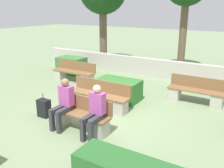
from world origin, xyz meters
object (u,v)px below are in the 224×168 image
at_px(bench_left_side, 74,74).
at_px(bench_back, 196,93).
at_px(person_seated_man, 95,109).
at_px(bench_front, 81,117).
at_px(bench_right_side, 99,97).
at_px(person_seated_woman, 63,101).
at_px(suitcase, 44,108).

height_order(bench_left_side, bench_back, same).
relative_size(bench_left_side, person_seated_man, 1.51).
height_order(bench_front, bench_right_side, same).
distance_m(bench_front, bench_back, 4.15).
xyz_separation_m(bench_back, person_seated_woman, (-2.58, -3.71, 0.41)).
distance_m(person_seated_man, suitcase, 2.07).
distance_m(person_seated_woman, suitcase, 1.10).
distance_m(bench_right_side, person_seated_man, 1.96).
height_order(bench_back, suitcase, bench_back).
bearing_deg(suitcase, person_seated_man, -5.47).
height_order(bench_front, person_seated_man, person_seated_man).
distance_m(bench_back, person_seated_woman, 4.54).
xyz_separation_m(bench_left_side, person_seated_man, (3.61, -3.50, 0.40)).
distance_m(bench_front, suitcase, 1.43).
height_order(bench_right_side, person_seated_woman, person_seated_woman).
height_order(bench_front, bench_left_side, same).
bearing_deg(bench_front, suitcase, 177.91).
height_order(bench_right_side, person_seated_man, person_seated_man).
bearing_deg(bench_right_side, bench_front, -62.69).
bearing_deg(bench_front, bench_back, 59.15).
bearing_deg(person_seated_woman, bench_front, 16.98).
distance_m(bench_left_side, bench_right_side, 3.21).
height_order(person_seated_man, suitcase, person_seated_man).
distance_m(bench_front, person_seated_woman, 0.63).
bearing_deg(person_seated_woman, bench_right_side, 89.43).
height_order(bench_right_side, bench_back, same).
xyz_separation_m(bench_left_side, bench_back, (5.17, 0.20, -0.01)).
height_order(person_seated_woman, suitcase, person_seated_woman).
distance_m(bench_left_side, person_seated_man, 5.05).
relative_size(person_seated_woman, suitcase, 1.84).
bearing_deg(person_seated_man, suitcase, 174.53).
relative_size(bench_left_side, suitcase, 2.77).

